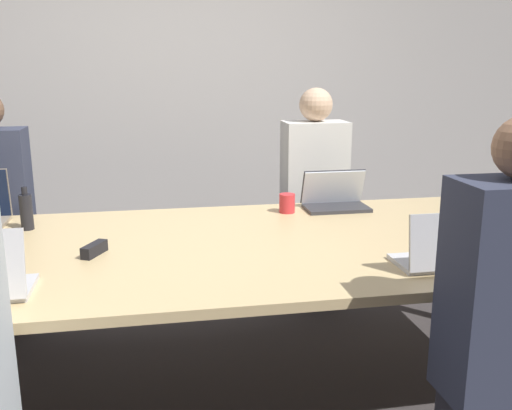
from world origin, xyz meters
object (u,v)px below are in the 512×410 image
Objects in this scene: person_far_right at (314,200)px; person_near_right at (505,334)px; laptop_far_right at (335,197)px; stapler at (94,249)px; laptop_near_right at (446,252)px; bottle_far_left at (26,211)px; cup_far_right at (287,203)px; cup_near_right at (504,252)px.

person_far_right is 1.01× the size of person_near_right.
laptop_far_right is 2.35× the size of stapler.
person_near_right is at bearing 87.20° from laptop_near_right.
bottle_far_left is 0.59m from stapler.
stapler is (-1.27, -0.61, -0.04)m from laptop_far_right.
stapler is at bearing -154.52° from laptop_far_right.
cup_far_right is (-0.29, -0.04, -0.01)m from laptop_far_right.
person_near_right is (0.10, -1.48, -0.13)m from laptop_far_right.
stapler is at bearing -52.28° from bottle_far_left.
person_far_right is 3.82× the size of laptop_near_right.
stapler is at bearing -32.64° from person_near_right.
person_far_right is 1.94m from person_near_right.
laptop_near_right is 2.36× the size of stapler.
cup_far_right reaches higher than stapler.
person_far_right is at bearing 19.80° from bottle_far_left.
person_far_right reaches higher than cup_near_right.
person_near_right reaches higher than bottle_far_left.
cup_far_right is at bearing -171.28° from laptop_far_right.
laptop_far_right is at bearing -91.08° from person_far_right.
bottle_far_left is at bearing -175.12° from laptop_far_right.
laptop_near_right is (1.75, -0.89, -0.02)m from bottle_far_left.
cup_near_right is at bearing -74.91° from person_far_right.
laptop_far_right is at bearing -83.25° from laptop_near_right.
laptop_far_right is at bearing -86.14° from person_near_right.
stapler is at bearing -140.45° from person_far_right.
person_near_right is 0.58m from cup_near_right.
person_near_right reaches higher than laptop_near_right.
laptop_far_right reaches higher than cup_near_right.
cup_far_right is 0.08× the size of person_near_right.
laptop_near_right is 0.47m from person_near_right.
laptop_far_right is 3.81× the size of cup_near_right.
person_far_right is at bearing -85.61° from laptop_near_right.
cup_far_right is (1.34, 0.10, -0.04)m from bottle_far_left.
person_near_right is (0.39, -1.44, -0.12)m from cup_far_right.
cup_near_right is (2.03, -0.86, -0.05)m from bottle_far_left.
bottle_far_left is 0.16× the size of person_near_right.
laptop_far_right reaches higher than bottle_far_left.
person_far_right is at bearing 66.23° from stapler.
person_far_right is at bearing 59.06° from cup_far_right.
stapler is (-1.39, 0.43, -0.05)m from laptop_near_right.
stapler is at bearing -150.26° from cup_far_right.
laptop_far_right is 1.04m from laptop_near_right.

